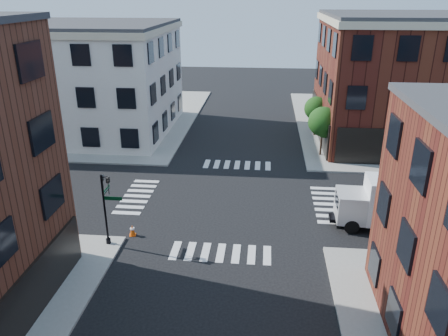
% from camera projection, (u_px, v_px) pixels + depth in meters
% --- Properties ---
extents(ground, '(120.00, 120.00, 0.00)m').
position_uv_depth(ground, '(231.00, 200.00, 31.92)').
color(ground, black).
rests_on(ground, ground).
extents(sidewalk_ne, '(30.00, 30.00, 0.15)m').
position_uv_depth(sidewalk_ne, '(430.00, 126.00, 49.39)').
color(sidewalk_ne, gray).
rests_on(sidewalk_ne, ground).
extents(sidewalk_nw, '(30.00, 30.00, 0.15)m').
position_uv_depth(sidewalk_nw, '(73.00, 116.00, 53.13)').
color(sidewalk_nw, gray).
rests_on(sidewalk_nw, ground).
extents(building_nw, '(22.00, 16.00, 11.00)m').
position_uv_depth(building_nw, '(65.00, 79.00, 46.30)').
color(building_nw, silver).
rests_on(building_nw, ground).
extents(tree_near, '(2.69, 2.69, 4.49)m').
position_uv_depth(tree_near, '(324.00, 123.00, 39.26)').
color(tree_near, black).
rests_on(tree_near, ground).
extents(tree_far, '(2.43, 2.43, 4.07)m').
position_uv_depth(tree_far, '(317.00, 110.00, 44.90)').
color(tree_far, black).
rests_on(tree_far, ground).
extents(signal_pole, '(1.29, 1.24, 4.60)m').
position_uv_depth(signal_pole, '(106.00, 202.00, 25.29)').
color(signal_pole, black).
rests_on(signal_pole, ground).
extents(box_truck, '(7.58, 2.49, 3.40)m').
position_uv_depth(box_truck, '(399.00, 204.00, 27.48)').
color(box_truck, white).
rests_on(box_truck, ground).
extents(traffic_cone, '(0.48, 0.48, 0.73)m').
position_uv_depth(traffic_cone, '(132.00, 230.00, 27.19)').
color(traffic_cone, '#DF4E09').
rests_on(traffic_cone, ground).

